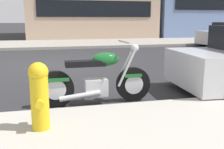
# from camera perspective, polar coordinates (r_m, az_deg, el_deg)

# --- Properties ---
(ground_plane) EXTENTS (260.00, 260.00, 0.00)m
(ground_plane) POSITION_cam_1_polar(r_m,az_deg,el_deg) (9.08, -12.77, 1.93)
(ground_plane) COLOR #28282B
(parking_stall_stripe) EXTENTS (0.12, 2.20, 0.01)m
(parking_stall_stripe) POSITION_cam_1_polar(r_m,az_deg,el_deg) (4.95, -11.71, -5.94)
(parking_stall_stripe) COLOR silver
(parking_stall_stripe) RESTS_ON ground
(parked_motorcycle) EXTENTS (2.02, 0.62, 1.11)m
(parked_motorcycle) POSITION_cam_1_polar(r_m,az_deg,el_deg) (4.72, -3.22, -1.25)
(parked_motorcycle) COLOR black
(parked_motorcycle) RESTS_ON ground
(fire_hydrant) EXTENTS (0.24, 0.36, 0.84)m
(fire_hydrant) POSITION_cam_1_polar(r_m,az_deg,el_deg) (3.38, -15.16, -4.07)
(fire_hydrant) COLOR gold
(fire_hydrant) RESTS_ON sidewalk_near_curb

